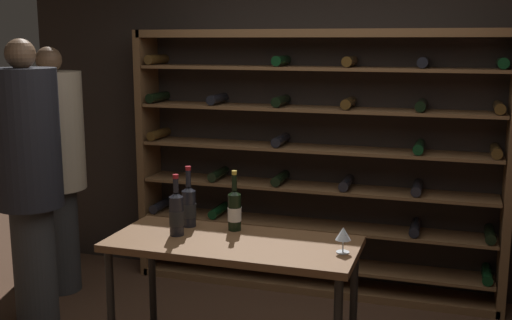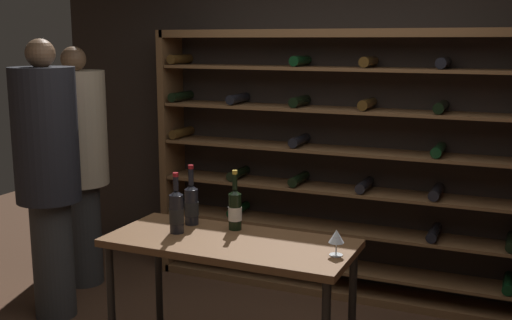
# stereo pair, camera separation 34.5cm
# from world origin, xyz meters

# --- Properties ---
(back_wall) EXTENTS (5.19, 0.10, 2.84)m
(back_wall) POSITION_xyz_m (0.00, 1.82, 1.42)
(back_wall) COLOR black
(back_wall) RESTS_ON ground
(wine_rack) EXTENTS (2.88, 0.32, 2.03)m
(wine_rack) POSITION_xyz_m (-0.05, 1.61, 1.01)
(wine_rack) COLOR brown
(wine_rack) RESTS_ON ground
(tasting_table) EXTENTS (1.34, 0.59, 0.89)m
(tasting_table) POSITION_xyz_m (-0.13, 0.00, 0.80)
(tasting_table) COLOR brown
(tasting_table) RESTS_ON ground
(person_guest_blue_shirt) EXTENTS (0.46, 0.46, 1.91)m
(person_guest_blue_shirt) POSITION_xyz_m (-1.94, 0.98, 1.05)
(person_guest_blue_shirt) COLOR #2E2E2E
(person_guest_blue_shirt) RESTS_ON ground
(person_host_in_suit) EXTENTS (0.44, 0.44, 1.96)m
(person_host_in_suit) POSITION_xyz_m (-1.72, 0.39, 1.09)
(person_host_in_suit) COLOR #323232
(person_host_in_suit) RESTS_ON ground
(wine_bottle_black_capsule) EXTENTS (0.08, 0.08, 0.34)m
(wine_bottle_black_capsule) POSITION_xyz_m (-0.46, -0.01, 1.02)
(wine_bottle_black_capsule) COLOR black
(wine_bottle_black_capsule) RESTS_ON tasting_table
(wine_bottle_amber_reserve) EXTENTS (0.08, 0.08, 0.34)m
(wine_bottle_amber_reserve) POSITION_xyz_m (-0.19, 0.18, 1.01)
(wine_bottle_amber_reserve) COLOR black
(wine_bottle_amber_reserve) RESTS_ON tasting_table
(wine_bottle_green_slim) EXTENTS (0.08, 0.08, 0.35)m
(wine_bottle_green_slim) POSITION_xyz_m (-0.46, 0.17, 1.02)
(wine_bottle_green_slim) COLOR black
(wine_bottle_green_slim) RESTS_ON tasting_table
(wine_glass_stemmed_center) EXTENTS (0.08, 0.08, 0.13)m
(wine_glass_stemmed_center) POSITION_xyz_m (0.47, -0.01, 0.99)
(wine_glass_stemmed_center) COLOR silver
(wine_glass_stemmed_center) RESTS_ON tasting_table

